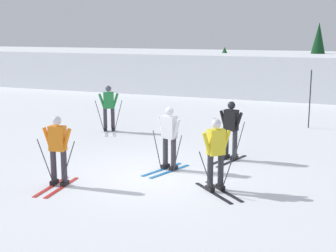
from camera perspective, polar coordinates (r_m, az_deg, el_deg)
name	(u,v)px	position (r m, az deg, el deg)	size (l,w,h in m)	color
ground_plane	(157,174)	(12.68, -1.33, -5.72)	(120.00, 120.00, 0.00)	white
far_snow_ridge	(278,73)	(30.41, 12.87, 6.16)	(80.00, 8.67, 2.35)	white
skier_white	(169,137)	(12.86, 0.14, -1.25)	(0.97, 1.64, 1.71)	#237AC6
skier_black	(231,129)	(13.98, 7.42, -0.34)	(0.97, 1.64, 1.71)	black
skier_yellow	(216,153)	(11.21, 5.69, -3.17)	(1.42, 1.37, 1.71)	black
skier_green	(109,107)	(17.98, -7.01, 2.23)	(1.12, 1.57, 1.71)	silver
skier_orange	(58,149)	(11.83, -12.88, -2.64)	(1.00, 1.63, 1.71)	red
trail_marker_pole	(310,99)	(19.26, 16.41, 3.06)	(0.04, 0.04, 2.23)	black
conifer_far_left	(318,52)	(30.46, 17.27, 8.37)	(1.54, 1.54, 4.19)	#513823
conifer_far_right	(224,65)	(30.23, 6.67, 7.17)	(1.97, 1.97, 2.72)	#513823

